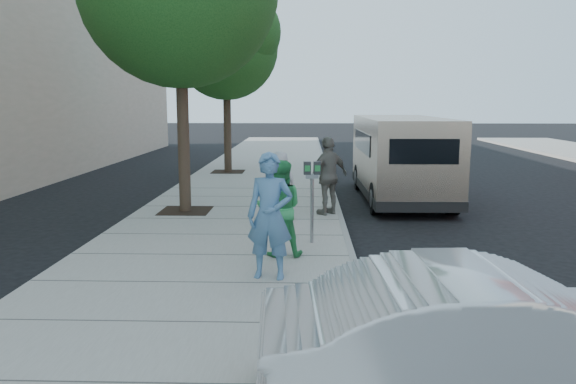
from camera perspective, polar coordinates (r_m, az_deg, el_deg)
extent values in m
plane|color=black|center=(11.30, -1.40, -5.10)|extent=(120.00, 120.00, 0.00)
cube|color=gray|center=(11.38, -6.45, -4.66)|extent=(5.00, 60.00, 0.15)
cube|color=gray|center=(11.30, 5.93, -4.76)|extent=(0.12, 60.00, 0.16)
cube|color=black|center=(13.90, -10.36, -1.87)|extent=(1.20, 1.20, 0.01)
cylinder|color=#38281E|center=(13.66, -10.60, 6.29)|extent=(0.28, 0.28, 3.96)
cube|color=black|center=(21.30, -6.10, 2.08)|extent=(1.20, 1.20, 0.01)
cylinder|color=#38281E|center=(21.15, -6.18, 6.80)|extent=(0.28, 0.28, 3.52)
sphere|color=#174718|center=(21.22, -6.31, 14.39)|extent=(3.80, 3.80, 3.80)
sphere|color=#174718|center=(20.80, -4.80, 15.90)|extent=(2.85, 2.85, 2.85)
sphere|color=#174718|center=(21.82, -7.48, 15.02)|extent=(2.66, 2.66, 2.66)
cylinder|color=gray|center=(10.54, 2.44, -1.92)|extent=(0.06, 0.06, 1.22)
cube|color=gray|center=(10.43, 2.47, 1.61)|extent=(0.25, 0.09, 0.09)
cube|color=#2D2D30|center=(10.40, 1.96, 2.44)|extent=(0.14, 0.12, 0.24)
cube|color=#2D2D30|center=(10.42, 2.98, 2.45)|extent=(0.14, 0.12, 0.24)
cube|color=tan|center=(16.09, 11.40, 3.66)|extent=(2.20, 5.78, 2.12)
cube|color=tan|center=(19.23, 9.70, 3.02)|extent=(1.97, 0.61, 0.90)
cube|color=black|center=(13.24, 13.67, 4.01)|extent=(1.60, 0.04, 0.59)
cylinder|color=black|center=(17.93, 7.29, 1.51)|extent=(0.29, 0.81, 0.81)
cylinder|color=black|center=(18.22, 13.16, 1.46)|extent=(0.29, 0.81, 0.81)
cylinder|color=black|center=(14.09, 8.99, -0.65)|extent=(0.29, 0.81, 0.81)
cylinder|color=black|center=(14.47, 16.36, -0.65)|extent=(0.29, 0.81, 0.81)
imported|color=silver|center=(5.37, 20.80, -14.52)|extent=(4.30, 1.72, 1.39)
imported|color=teal|center=(8.39, -1.85, -2.44)|extent=(0.75, 0.55, 1.91)
imported|color=#349F55|center=(9.62, -0.85, -1.67)|extent=(0.81, 0.64, 1.66)
imported|color=#ACABAE|center=(12.30, -0.85, 0.53)|extent=(0.88, 0.70, 1.57)
imported|color=slate|center=(13.17, 4.15, 1.66)|extent=(1.12, 1.01, 1.83)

